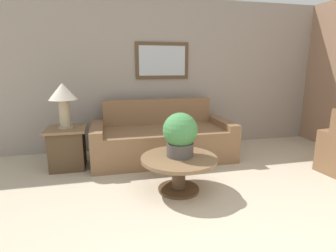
{
  "coord_description": "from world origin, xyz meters",
  "views": [
    {
      "loc": [
        -1.08,
        -1.37,
        1.47
      ],
      "look_at": [
        -0.28,
        2.11,
        0.64
      ],
      "focal_mm": 28.0,
      "sensor_mm": 36.0,
      "label": 1
    }
  ],
  "objects_px": {
    "table_lamp": "(63,96)",
    "potted_plant_on_table": "(180,134)",
    "side_table": "(68,147)",
    "coffee_table": "(179,166)",
    "couch_main": "(162,140)"
  },
  "relations": [
    {
      "from": "table_lamp",
      "to": "potted_plant_on_table",
      "type": "height_order",
      "value": "table_lamp"
    },
    {
      "from": "table_lamp",
      "to": "potted_plant_on_table",
      "type": "relative_size",
      "value": 1.23
    },
    {
      "from": "table_lamp",
      "to": "potted_plant_on_table",
      "type": "xyz_separation_m",
      "value": [
        1.41,
        -1.04,
        -0.36
      ]
    },
    {
      "from": "coffee_table",
      "to": "couch_main",
      "type": "bearing_deg",
      "value": 87.66
    },
    {
      "from": "couch_main",
      "to": "side_table",
      "type": "height_order",
      "value": "couch_main"
    },
    {
      "from": "coffee_table",
      "to": "potted_plant_on_table",
      "type": "bearing_deg",
      "value": 56.15
    },
    {
      "from": "table_lamp",
      "to": "coffee_table",
      "type": "bearing_deg",
      "value": -37.78
    },
    {
      "from": "coffee_table",
      "to": "table_lamp",
      "type": "relative_size",
      "value": 1.41
    },
    {
      "from": "table_lamp",
      "to": "potted_plant_on_table",
      "type": "bearing_deg",
      "value": -36.45
    },
    {
      "from": "side_table",
      "to": "table_lamp",
      "type": "xyz_separation_m",
      "value": [
        -0.0,
        -0.0,
        0.75
      ]
    },
    {
      "from": "coffee_table",
      "to": "table_lamp",
      "type": "distance_m",
      "value": 1.91
    },
    {
      "from": "side_table",
      "to": "potted_plant_on_table",
      "type": "distance_m",
      "value": 1.8
    },
    {
      "from": "couch_main",
      "to": "potted_plant_on_table",
      "type": "xyz_separation_m",
      "value": [
        -0.03,
        -1.15,
        0.39
      ]
    },
    {
      "from": "side_table",
      "to": "coffee_table",
      "type": "bearing_deg",
      "value": -37.78
    },
    {
      "from": "couch_main",
      "to": "potted_plant_on_table",
      "type": "bearing_deg",
      "value": -91.28
    }
  ]
}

